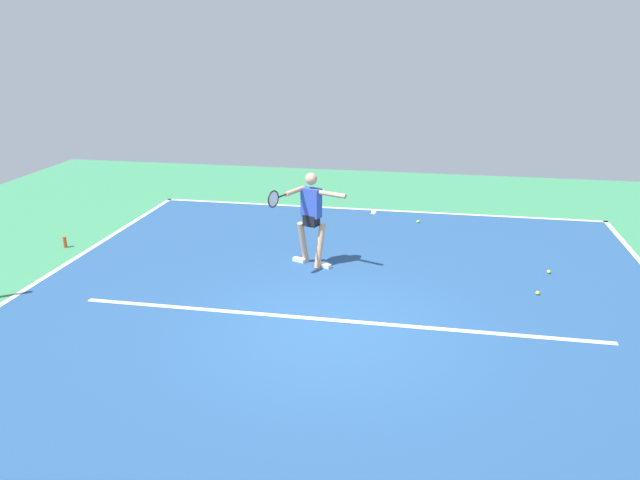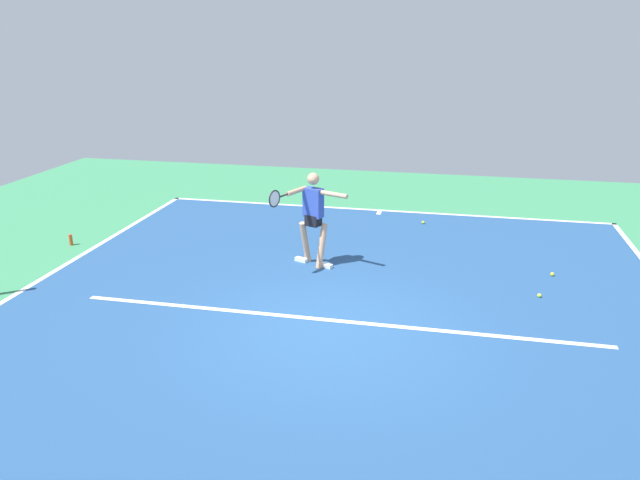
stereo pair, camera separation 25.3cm
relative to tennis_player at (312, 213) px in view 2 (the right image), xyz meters
The scene contains 11 objects.
ground_plane 2.68m from the tennis_player, 107.91° to the left, with size 20.82×20.82×0.00m, color #388456.
court_surface 2.68m from the tennis_player, 107.91° to the left, with size 10.42×12.49×0.00m, color navy.
court_line_baseline_near 4.01m from the tennis_player, 101.39° to the right, with size 10.42×0.10×0.01m, color white.
court_line_sideline_right 5.09m from the tennis_player, 28.45° to the left, with size 0.10×12.49×0.01m, color white.
court_line_service 2.46m from the tennis_player, 109.90° to the left, with size 7.81×0.10×0.01m, color white.
court_line_centre_mark 3.82m from the tennis_player, 102.01° to the right, with size 0.10×0.30×0.01m, color white.
tennis_player is the anchor object (origin of this frame).
tennis_ball_centre_court 4.01m from the tennis_player, behind, with size 0.07×0.07×0.07m, color #CCE033.
tennis_ball_by_baseline 3.59m from the tennis_player, 121.73° to the right, with size 0.07×0.07×0.07m, color #CCE033.
tennis_ball_near_player 4.29m from the tennis_player, behind, with size 0.07×0.07×0.07m, color yellow.
water_bottle 4.99m from the tennis_player, ahead, with size 0.07×0.07×0.22m, color #D84C1E.
Camera 2 is at (-1.54, 7.72, 4.02)m, focal length 34.44 mm.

